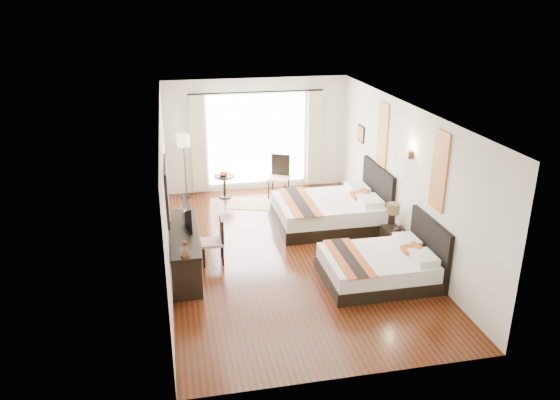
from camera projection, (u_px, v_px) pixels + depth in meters
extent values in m
cube|color=#37120A|center=(289.00, 252.00, 10.58)|extent=(4.50, 7.50, 0.01)
cube|color=white|center=(290.00, 109.00, 9.58)|extent=(4.50, 7.50, 0.02)
cube|color=silver|center=(403.00, 176.00, 10.50)|extent=(0.01, 7.50, 2.80)
cube|color=silver|center=(166.00, 192.00, 9.65)|extent=(0.01, 7.50, 2.80)
cube|color=silver|center=(257.00, 135.00, 13.50)|extent=(4.50, 0.01, 2.80)
cube|color=silver|center=(356.00, 283.00, 6.65)|extent=(4.50, 0.01, 2.80)
cube|color=white|center=(257.00, 139.00, 13.52)|extent=(2.40, 0.02, 2.20)
cube|color=white|center=(257.00, 140.00, 13.47)|extent=(2.30, 0.02, 2.10)
cube|color=#BDAC92|center=(198.00, 144.00, 13.17)|extent=(0.35, 0.14, 2.35)
cube|color=#BDAC92|center=(314.00, 138.00, 13.71)|extent=(0.35, 0.14, 2.35)
cube|color=maroon|center=(439.00, 171.00, 9.02)|extent=(0.03, 0.50, 1.35)
cube|color=maroon|center=(383.00, 134.00, 11.31)|extent=(0.03, 0.50, 1.35)
cube|color=#472C19|center=(409.00, 154.00, 10.03)|extent=(0.10, 0.14, 0.14)
cube|color=black|center=(167.00, 190.00, 9.31)|extent=(0.04, 1.25, 0.95)
cube|color=white|center=(168.00, 190.00, 9.31)|extent=(0.01, 1.12, 0.82)
cube|color=black|center=(376.00, 275.00, 9.49)|extent=(1.84, 1.43, 0.22)
cube|color=silver|center=(377.00, 262.00, 9.40)|extent=(1.78, 1.39, 0.27)
cube|color=black|center=(429.00, 248.00, 9.51)|extent=(0.08, 1.43, 1.08)
cube|color=#953E18|center=(349.00, 258.00, 9.25)|extent=(0.49, 1.49, 0.02)
cube|color=black|center=(327.00, 219.00, 11.75)|extent=(2.17, 1.69, 0.26)
cube|color=silver|center=(327.00, 207.00, 11.64)|extent=(2.11, 1.65, 0.32)
cube|color=black|center=(377.00, 194.00, 11.78)|extent=(0.08, 1.69, 1.27)
cube|color=#953E18|center=(299.00, 202.00, 11.47)|extent=(0.58, 1.75, 0.02)
cube|color=black|center=(393.00, 239.00, 10.60)|extent=(0.38, 0.47, 0.45)
cylinder|color=black|center=(392.00, 218.00, 10.58)|extent=(0.11, 0.11, 0.22)
cylinder|color=#433420|center=(393.00, 208.00, 10.50)|extent=(0.26, 0.26, 0.20)
imported|color=black|center=(399.00, 226.00, 10.35)|extent=(0.14, 0.14, 0.12)
cube|color=black|center=(185.00, 251.00, 9.77)|extent=(0.50, 2.20, 0.76)
imported|color=black|center=(183.00, 214.00, 9.77)|extent=(0.17, 0.82, 0.47)
cube|color=beige|center=(212.00, 242.00, 10.03)|extent=(0.41, 0.41, 0.05)
cube|color=black|center=(222.00, 229.00, 9.97)|extent=(0.05, 0.38, 0.45)
cylinder|color=black|center=(187.00, 197.00, 13.39)|extent=(0.24, 0.24, 0.03)
cylinder|color=#472C19|center=(185.00, 170.00, 13.14)|extent=(0.03, 0.03, 1.34)
cylinder|color=beige|center=(183.00, 140.00, 12.88)|extent=(0.32, 0.32, 0.28)
cylinder|color=black|center=(225.00, 186.00, 13.29)|extent=(0.48, 0.48, 0.56)
imported|color=#452818|center=(223.00, 175.00, 13.16)|extent=(0.27, 0.27, 0.06)
cube|color=beige|center=(279.00, 179.00, 13.22)|extent=(0.64, 0.64, 0.06)
cube|color=black|center=(281.00, 165.00, 13.31)|extent=(0.43, 0.24, 0.53)
cube|color=tan|center=(252.00, 204.00, 12.96)|extent=(1.33, 1.11, 0.01)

